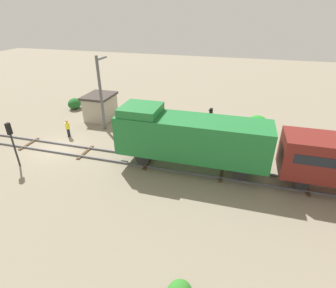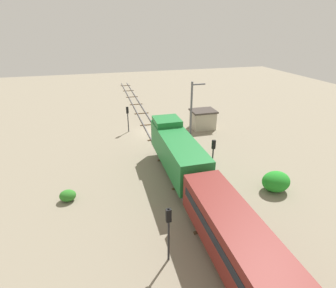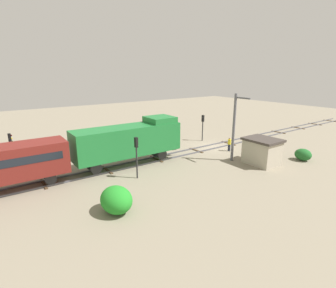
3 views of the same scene
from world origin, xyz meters
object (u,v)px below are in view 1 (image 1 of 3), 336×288
(locomotive, at_px, (189,136))
(worker_near_track, at_px, (68,127))
(traffic_signal_near, at_px, (11,137))
(catenary_mast, at_px, (101,92))
(traffic_signal_mid, at_px, (210,122))
(relay_hut, at_px, (100,107))

(locomotive, height_order, worker_near_track, locomotive)
(traffic_signal_near, relative_size, catenary_mast, 0.50)
(traffic_signal_mid, height_order, relay_hut, traffic_signal_mid)
(traffic_signal_mid, xyz_separation_m, relay_hut, (-4.10, -12.58, -1.29))
(worker_near_track, xyz_separation_m, catenary_mast, (-2.67, 2.45, 2.88))
(traffic_signal_mid, relative_size, worker_near_track, 2.26)
(traffic_signal_mid, relative_size, catenary_mast, 0.53)
(traffic_signal_near, relative_size, worker_near_track, 2.13)
(traffic_signal_near, height_order, relay_hut, traffic_signal_near)
(traffic_signal_mid, height_order, catenary_mast, catenary_mast)
(locomotive, height_order, traffic_signal_near, locomotive)
(worker_near_track, xyz_separation_m, relay_hut, (-5.10, 0.72, 0.40))
(locomotive, relative_size, catenary_mast, 1.60)
(locomotive, distance_m, catenary_mast, 11.05)
(traffic_signal_near, height_order, traffic_signal_mid, traffic_signal_mid)
(catenary_mast, bearing_deg, traffic_signal_near, -20.78)
(relay_hut, bearing_deg, traffic_signal_mid, 71.95)
(worker_near_track, bearing_deg, traffic_signal_near, -76.37)
(traffic_signal_mid, xyz_separation_m, worker_near_track, (1.00, -13.30, -1.69))
(traffic_signal_near, bearing_deg, catenary_mast, 159.22)
(traffic_signal_mid, bearing_deg, relay_hut, -108.05)
(relay_hut, bearing_deg, locomotive, 56.86)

